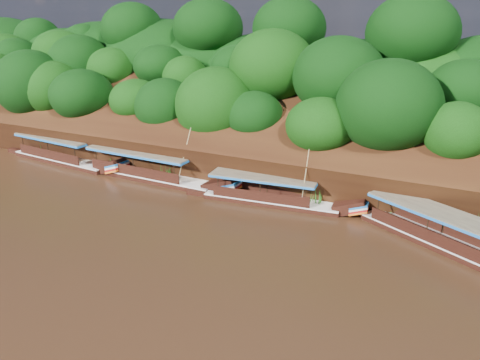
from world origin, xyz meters
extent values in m
plane|color=black|center=(0.00, 0.00, 0.00)|extent=(160.00, 160.00, 0.00)
cube|color=black|center=(0.00, 16.00, 3.50)|extent=(120.00, 16.12, 13.64)
cube|color=black|center=(0.00, 26.00, 0.00)|extent=(120.00, 24.00, 12.00)
ellipsoid|color=#0E3D0A|center=(-36.00, 14.00, 3.20)|extent=(16.00, 8.00, 6.00)
ellipsoid|color=#0E3D0A|center=(-30.00, 22.00, 9.00)|extent=(20.00, 10.00, 8.00)
ellipsoid|color=#0E3D0A|center=(-6.00, 15.00, 3.50)|extent=(18.00, 8.00, 6.40)
ellipsoid|color=#0E3D0A|center=(0.00, 23.00, 9.20)|extent=(24.00, 11.00, 8.40)
cube|color=black|center=(12.12, 6.37, 0.00)|extent=(12.17, 8.08, 0.89)
cube|color=silver|center=(12.12, 6.37, 0.43)|extent=(12.21, 8.14, 0.10)
cube|color=brown|center=(11.42, 6.75, 2.39)|extent=(9.92, 7.03, 0.12)
cube|color=#1B66B5|center=(11.42, 6.75, 2.27)|extent=(9.92, 7.03, 0.18)
cube|color=black|center=(-1.40, 8.37, 0.00)|extent=(11.60, 3.24, 0.86)
cube|color=silver|center=(-1.40, 8.37, 0.41)|extent=(11.61, 3.30, 0.10)
cube|color=black|center=(5.01, 9.01, 0.67)|extent=(2.86, 1.84, 1.61)
cube|color=#1B66B5|center=(5.72, 9.08, 0.95)|extent=(1.57, 1.77, 0.59)
cube|color=#AB1413|center=(5.72, 9.08, 0.63)|extent=(1.57, 1.77, 0.59)
cube|color=brown|center=(-2.11, 8.30, 2.30)|extent=(9.16, 3.30, 0.11)
cube|color=#1B66B5|center=(-2.11, 8.30, 2.19)|extent=(9.16, 3.30, 0.17)
cylinder|color=tan|center=(1.50, 8.09, 2.84)|extent=(0.61, 0.43, 4.79)
cube|color=black|center=(-14.34, 8.80, 0.00)|extent=(14.45, 2.82, 0.98)
cube|color=silver|center=(-14.34, 8.80, 0.47)|extent=(14.45, 2.89, 0.11)
cube|color=black|center=(-6.25, 8.56, 0.76)|extent=(3.43, 1.90, 1.93)
cube|color=#1B66B5|center=(-5.35, 8.53, 1.09)|extent=(1.82, 1.92, 0.72)
cube|color=#AB1413|center=(-5.35, 8.53, 0.72)|extent=(1.82, 1.92, 0.72)
cube|color=brown|center=(-15.23, 8.83, 2.63)|extent=(11.34, 3.09, 0.13)
cube|color=#1B66B5|center=(-15.23, 8.83, 2.50)|extent=(11.34, 3.09, 0.20)
cylinder|color=tan|center=(-9.98, 8.45, 3.08)|extent=(1.33, 0.61, 5.02)
cube|color=black|center=(-25.85, 9.11, 0.00)|extent=(13.03, 3.57, 1.00)
cube|color=silver|center=(-25.85, 9.11, 0.48)|extent=(13.04, 3.64, 0.11)
cube|color=black|center=(-18.64, 8.47, 0.78)|extent=(3.21, 2.09, 1.84)
cube|color=#1B66B5|center=(-17.84, 8.40, 1.11)|extent=(1.75, 2.04, 0.67)
cube|color=#AB1413|center=(-17.84, 8.40, 0.73)|extent=(1.75, 2.04, 0.67)
cube|color=brown|center=(-26.65, 9.18, 2.67)|extent=(10.28, 3.68, 0.13)
cube|color=#1B66B5|center=(-26.65, 9.18, 2.54)|extent=(10.28, 3.68, 0.20)
cone|color=#216118|center=(-28.57, 9.63, 0.88)|extent=(1.50, 1.50, 1.76)
cone|color=#216118|center=(-18.84, 9.36, 0.87)|extent=(1.50, 1.50, 1.75)
cone|color=#216118|center=(-12.27, 9.18, 0.94)|extent=(1.50, 1.50, 1.88)
cone|color=#216118|center=(-4.84, 9.66, 0.86)|extent=(1.50, 1.50, 1.72)
cone|color=#216118|center=(2.11, 9.20, 0.95)|extent=(1.50, 1.50, 1.90)
cone|color=#216118|center=(7.57, 10.13, 1.06)|extent=(1.50, 1.50, 2.12)
cone|color=#216118|center=(13.78, 9.00, 0.89)|extent=(1.50, 1.50, 1.78)
camera|label=1|loc=(12.38, -25.25, 14.99)|focal=35.00mm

